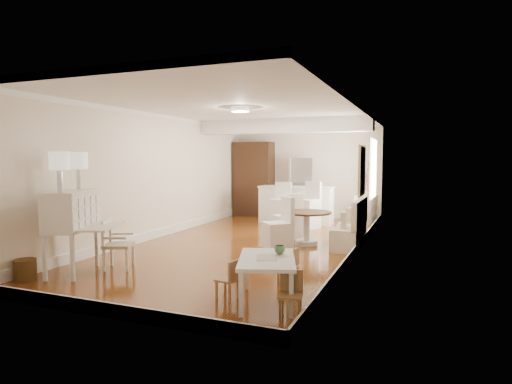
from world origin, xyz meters
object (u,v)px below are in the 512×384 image
Objects in this scene: kids_chair_b at (288,266)px; dining_table at (307,228)px; bar_stool_left at (280,204)px; fridge at (312,189)px; kids_chair_a at (227,279)px; bar_stool_right at (308,205)px; gustavian_armchair at (119,244)px; wicker_basket at (25,270)px; slip_chair_far at (288,216)px; pantry_cabinet at (254,179)px; kids_table at (267,280)px; kids_chair_c at (290,295)px; sideboard at (366,210)px; slip_chair_near at (278,223)px; secretary_bureau at (72,232)px; breakfast_counter at (296,205)px.

dining_table is (-0.47, 2.80, 0.09)m from kids_chair_b.
fridge is at bearing 83.43° from bar_stool_left.
bar_stool_right is (-0.45, 5.79, 0.34)m from kids_chair_a.
gustavian_armchair is 2.82m from kids_chair_b.
wicker_basket is at bearing -127.97° from dining_table.
slip_chair_far is 0.44× the size of pantry_cabinet.
gustavian_armchair is 2.88m from kids_table.
slip_chair_far is at bearing 135.54° from dining_table.
dining_table is at bearing -163.22° from kids_chair_b.
gustavian_armchair reaches higher than kids_chair_c.
dining_table is 0.84m from slip_chair_far.
kids_chair_a is at bearing -83.43° from sideboard.
slip_chair_far is at bearing -47.87° from gustavian_armchair.
gustavian_armchair is 0.45× the size of fridge.
kids_chair_b is at bearing -20.06° from slip_chair_near.
fridge is (-1.30, 6.62, 0.64)m from kids_chair_b.
wicker_basket is (-0.35, -0.57, -0.49)m from secretary_bureau.
bar_stool_right is 1.45× the size of sideboard.
gustavian_armchair is at bearing 167.15° from kids_table.
sideboard is (1.24, 3.87, -0.12)m from slip_chair_near.
slip_chair_near is at bearing 52.33° from wicker_basket.
bar_stool_right reaches higher than slip_chair_far.
slip_chair_far is (-1.48, 4.66, 0.24)m from kids_chair_c.
pantry_cabinet is at bearing 147.57° from breakfast_counter.
fridge is 1.77m from sideboard.
slip_chair_far is at bearing -103.17° from sideboard.
kids_chair_c is 0.27× the size of breakfast_counter.
secretary_bureau is 1.27× the size of dining_table.
sideboard is at bearing 79.96° from kids_chair_c.
slip_chair_far reaches higher than kids_chair_b.
dining_table reaches higher than wicker_basket.
fridge is at bearing 142.78° from slip_chair_near.
slip_chair_near is at bearing -64.92° from bar_stool_right.
dining_table is 2.13m from bar_stool_right.
bar_stool_left is at bearing -105.39° from fridge.
bar_stool_right reaches higher than gustavian_armchair.
kids_table is (3.65, 0.41, 0.13)m from wicker_basket.
gustavian_armchair reaches higher than kids_table.
kids_chair_b is 0.29× the size of fridge.
kids_chair_a is 0.44× the size of bar_stool_right.
fridge is (-0.78, 7.55, 0.64)m from kids_chair_a.
slip_chair_far is 3.96m from pantry_cabinet.
slip_chair_near reaches higher than sideboard.
bar_stool_left is (-0.26, -0.62, 0.07)m from breakfast_counter.
secretary_bureau is 1.12× the size of bar_stool_left.
bar_stool_left is at bearing -33.32° from gustavian_armchair.
slip_chair_far is (-1.05, 3.38, 0.25)m from kids_chair_b.
bar_stool_right is 1.82m from sideboard.
kids_chair_c is (0.44, -0.41, -0.01)m from kids_table.
pantry_cabinet reaches higher than slip_chair_near.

